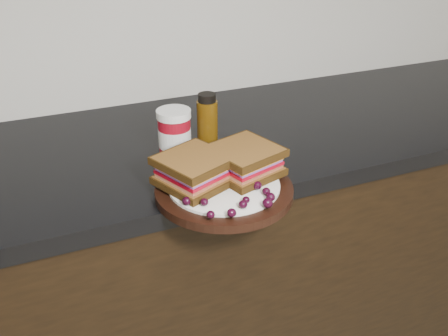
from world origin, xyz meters
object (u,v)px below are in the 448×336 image
Objects in this scene: condiment_jar at (175,134)px; plate at (224,190)px; sandwich_left at (195,170)px; oil_bottle at (207,122)px.

plate is at bearing -79.48° from condiment_jar.
sandwich_left is 0.18m from condiment_jar.
sandwich_left reaches higher than plate.
oil_bottle reaches higher than sandwich_left.
plate is 0.21m from condiment_jar.
condiment_jar reaches higher than sandwich_left.
condiment_jar is (-0.04, 0.20, 0.05)m from plate.
plate is 2.43× the size of condiment_jar.
oil_bottle is at bearing 77.39° from plate.
plate is 2.04× the size of oil_bottle.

